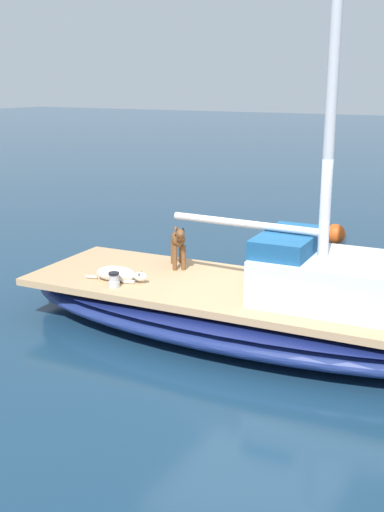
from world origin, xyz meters
name	(u,v)px	position (x,y,z in m)	size (l,w,h in m)	color
ground_plane	(254,335)	(0.00, 0.00, 0.00)	(120.00, 120.00, 0.00)	navy
sailboat_main	(255,313)	(0.00, 0.00, 0.34)	(3.00, 7.39, 0.66)	navy
mast_main	(323,40)	(-0.06, 0.75, 3.89)	(0.14, 2.27, 7.20)	silver
cabin_house	(338,277)	(-0.08, 1.11, 1.01)	(1.55, 2.31, 0.84)	silver
dog_white	(119,274)	(0.60, -1.86, 0.77)	(0.39, 0.94, 0.22)	silver
dog_brown	(178,241)	(-0.42, -1.48, 1.08)	(0.81, 0.62, 0.70)	brown
deck_winch	(114,280)	(0.84, -1.77, 0.76)	(0.16, 0.16, 0.21)	#B7B7BC
mooring_buoy	(335,234)	(-5.56, -0.59, 0.22)	(0.44, 0.44, 0.44)	#E55119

